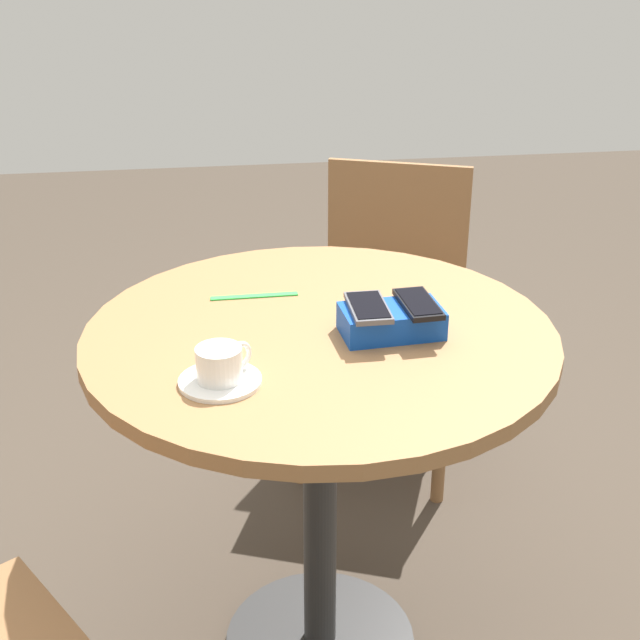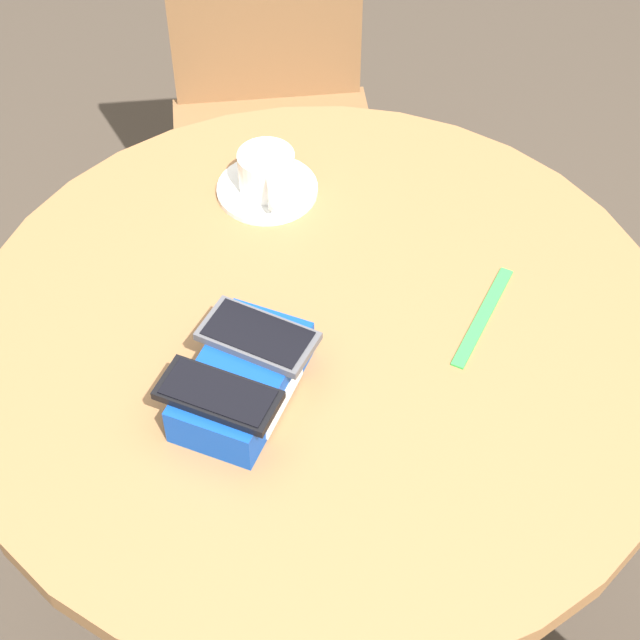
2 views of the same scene
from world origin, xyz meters
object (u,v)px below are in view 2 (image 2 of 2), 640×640
round_table (320,403)px  saucer (267,189)px  lanyard_strap (483,316)px  chair_far_side (273,121)px  coffee_cup (267,172)px  phone_black (218,395)px  phone_gray (258,336)px  phone_box (242,381)px

round_table → saucer: saucer is taller
lanyard_strap → chair_far_side: chair_far_side is taller
saucer → lanyard_strap: bearing=-103.3°
coffee_cup → saucer: bearing=35.4°
phone_black → phone_gray: bearing=1.5°
round_table → phone_black: bearing=168.7°
saucer → chair_far_side: chair_far_side is taller
round_table → coffee_cup: coffee_cup is taller
phone_box → chair_far_side: size_ratio=0.21×
round_table → lanyard_strap: bearing=-56.9°
saucer → coffee_cup: size_ratio=1.44×
round_table → saucer: (0.19, 0.18, 0.15)m
round_table → lanyard_strap: 0.25m
phone_gray → phone_box: bearing=-176.7°
phone_box → coffee_cup: size_ratio=1.99×
round_table → phone_box: size_ratio=4.63×
phone_black → saucer: 0.40m
saucer → chair_far_side: (0.49, 0.27, -0.33)m
round_table → chair_far_side: bearing=33.2°
phone_box → chair_far_side: chair_far_side is taller
saucer → lanyard_strap: (-0.08, -0.35, -0.00)m
coffee_cup → chair_far_side: 0.67m
phone_black → lanyard_strap: (0.29, -0.20, -0.06)m
phone_black → phone_gray: size_ratio=1.04×
round_table → phone_black: size_ratio=6.41×
round_table → phone_black: phone_black is taller
coffee_cup → chair_far_side: (0.50, 0.27, -0.36)m
phone_box → phone_black: bearing=179.9°
phone_gray → coffee_cup: bearing=27.0°
phone_black → phone_gray: 0.09m
phone_black → coffee_cup: 0.39m
coffee_cup → phone_box: bearing=-155.9°
phone_box → phone_gray: size_ratio=1.44×
phone_box → chair_far_side: bearing=27.0°
phone_gray → coffee_cup: size_ratio=1.38×
chair_far_side → phone_black: bearing=-154.3°
round_table → phone_box: bearing=164.6°
phone_box → lanyard_strap: 0.31m
phone_black → coffee_cup: coffee_cup is taller
phone_box → saucer: size_ratio=1.38×
phone_box → phone_black: (-0.05, 0.00, 0.03)m
lanyard_strap → chair_far_side: 0.91m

